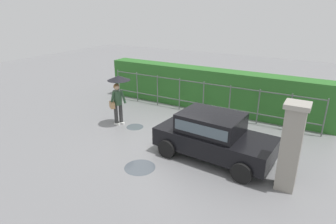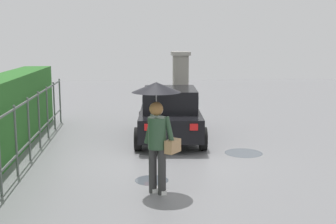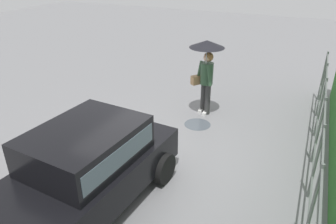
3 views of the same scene
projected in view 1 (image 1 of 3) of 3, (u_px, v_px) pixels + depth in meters
name	position (u px, v px, depth m)	size (l,w,h in m)	color
ground_plane	(166.00, 141.00, 10.38)	(40.00, 40.00, 0.00)	slate
car	(213.00, 134.00, 8.99)	(3.84, 2.09, 1.48)	black
pedestrian	(118.00, 90.00, 11.28)	(0.90, 0.90, 2.06)	#333333
gate_pillar	(291.00, 146.00, 7.28)	(0.60, 0.60, 2.42)	gray
fence_section	(203.00, 96.00, 12.68)	(9.72, 0.05, 1.50)	#59605B
hedge_row	(210.00, 89.00, 13.27)	(10.67, 0.90, 1.90)	#2D6B28
puddle_near	(140.00, 167.00, 8.66)	(0.95, 0.95, 0.00)	#4C545B
puddle_far	(135.00, 127.00, 11.53)	(0.69, 0.69, 0.00)	#4C545B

